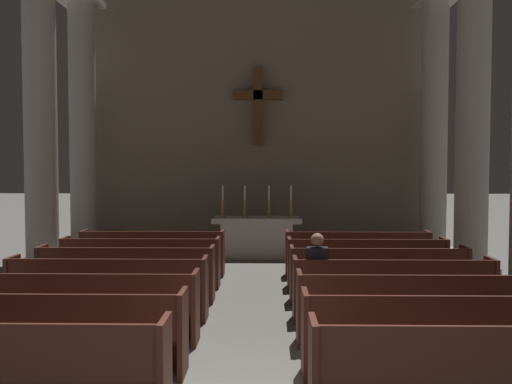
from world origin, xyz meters
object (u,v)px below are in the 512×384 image
Objects in this scene: pew_left_row_5 at (127,274)px; pew_right_row_3 at (412,309)px; column_left_fourth at (83,130)px; altar at (257,236)px; pew_right_row_5 at (378,275)px; pew_right_row_4 at (393,289)px; candlestick_outer_left at (223,207)px; pew_left_row_4 at (108,288)px; pew_left_row_2 at (52,332)px; pew_left_row_1 at (5,369)px; candlestick_inner_right at (269,207)px; candlestick_inner_left at (245,207)px; column_right_fourth at (434,130)px; lone_worshipper at (317,274)px; candlestick_outer_right at (291,207)px; column_right_third at (473,122)px; pew_right_row_2 at (438,335)px; pew_left_row_6 at (141,262)px; pew_left_row_3 at (84,307)px; pew_right_row_7 at (357,254)px; column_left_third at (40,122)px; pew_right_row_1 at (476,372)px; pew_right_row_6 at (367,263)px; pew_left_row_7 at (153,253)px.

pew_right_row_3 is (4.27, -2.30, 0.00)m from pew_left_row_5.
column_left_fourth reaches higher than altar.
pew_right_row_5 is at bearing 0.00° from pew_left_row_5.
candlestick_outer_left reaches higher than pew_right_row_4.
pew_left_row_2 is at bearing -90.00° from pew_left_row_4.
pew_left_row_1 is 3.77× the size of candlestick_inner_right.
candlestick_inner_left reaches higher than pew_right_row_4.
altar is at bearing -171.27° from column_right_fourth.
pew_left_row_4 is at bearing -179.31° from lone_worshipper.
candlestick_outer_right is at bearing 72.16° from pew_left_row_1.
column_left_fourth is 5.33m from altar.
column_right_third is at bearing 41.82° from pew_left_row_2.
pew_right_row_5 is at bearing 47.10° from pew_left_row_1.
pew_right_row_2 and pew_right_row_3 have the same top height.
pew_left_row_6 is 3.84m from candlestick_outer_left.
pew_right_row_7 is at bearing 47.10° from pew_left_row_3.
pew_left_row_4 is at bearing -151.12° from column_right_third.
column_right_fourth is 4.24m from candlestick_outer_right.
pew_right_row_3 is 8.50m from column_right_fourth.
column_left_third and column_right_fourth have the same top height.
pew_right_row_1 is 1.15m from pew_right_row_2.
column_left_third is (-2.42, 1.39, 2.74)m from pew_left_row_6.
pew_right_row_7 is at bearing 90.00° from pew_right_row_2.
pew_right_row_7 is (0.00, 1.15, 0.00)m from pew_right_row_6.
pew_left_row_1 and pew_right_row_2 have the same top height.
pew_left_row_7 is (0.00, 1.15, 0.00)m from pew_left_row_6.
column_left_fourth is at bearing 171.80° from candlestick_inner_right.
pew_left_row_7 is at bearing 121.78° from pew_right_row_1.
pew_right_row_2 is 8.51m from candlestick_inner_left.
pew_right_row_3 is 7.13m from candlestick_outer_right.
pew_right_row_3 is 7.62m from candlestick_outer_left.
pew_left_row_6 and pew_right_row_3 have the same top height.
pew_left_row_3 and pew_right_row_4 have the same top height.
candlestick_outer_right reaches higher than lone_worshipper.
pew_left_row_5 is at bearing -117.49° from candlestick_inner_right.
column_right_third is 1.00× the size of column_left_fourth.
candlestick_outer_right is (5.40, -0.70, -1.95)m from column_left_fourth.
pew_left_row_6 is at bearing 164.94° from pew_right_row_5.
pew_left_row_7 and pew_right_row_3 have the same top height.
pew_right_row_6 is at bearing 90.00° from pew_right_row_2.
pew_right_row_7 is (4.27, 5.74, 0.00)m from pew_left_row_2.
pew_left_row_5 and pew_right_row_2 have the same top height.
pew_right_row_5 is at bearing -65.48° from altar.
pew_left_row_3 and pew_right_row_1 have the same top height.
candlestick_inner_right is 0.55m from candlestick_outer_right.
pew_left_row_3 is at bearing -63.42° from column_left_third.
pew_right_row_1 and pew_right_row_6 have the same top height.
pew_left_row_3 is 3.77× the size of candlestick_outer_right.
column_right_fourth reaches higher than pew_right_row_2.
lone_worshipper reaches higher than pew_left_row_6.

